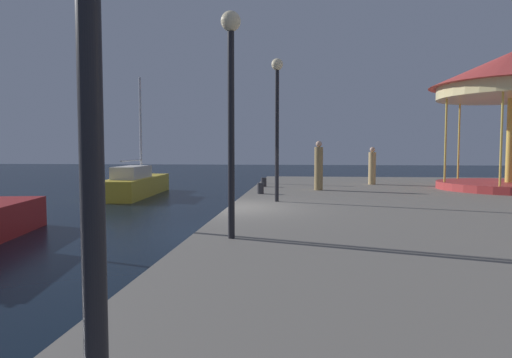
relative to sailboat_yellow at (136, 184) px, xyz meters
The scene contains 9 objects.
ground_plane 12.11m from the sailboat_yellow, 57.27° to the right, with size 120.00×120.00×0.00m, color black.
sailboat_yellow is the anchor object (origin of this frame).
carousel 17.89m from the sailboat_yellow, 11.88° to the right, with size 6.32×6.32×5.54m.
lamp_post_mid_promenade 16.61m from the sailboat_yellow, 63.30° to the right, with size 0.36×0.36×4.08m.
lamp_post_far_end 12.14m from the sailboat_yellow, 47.95° to the right, with size 0.36×0.36×4.42m.
bollard_center 7.65m from the sailboat_yellow, 24.14° to the right, with size 0.24×0.24×0.40m, color #2D2D33.
bollard_south 9.51m from the sailboat_yellow, 41.51° to the right, with size 0.24×0.24×0.40m, color #2D2D33.
person_far_corner 12.02m from the sailboat_yellow, ahead, with size 0.34×0.34×1.75m.
person_by_the_water 10.42m from the sailboat_yellow, 26.19° to the right, with size 0.34×0.34×1.97m.
Camera 1 is at (2.06, -12.42, 2.41)m, focal length 31.33 mm.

